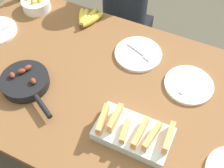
# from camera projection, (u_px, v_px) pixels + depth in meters

# --- Properties ---
(ground_plane) EXTENTS (14.00, 14.00, 0.00)m
(ground_plane) POSITION_uv_depth(u_px,v_px,m) (112.00, 152.00, 1.94)
(ground_plane) COLOR #565142
(dining_table) EXTENTS (1.78, 0.96, 0.75)m
(dining_table) POSITION_uv_depth(u_px,v_px,m) (112.00, 98.00, 1.40)
(dining_table) COLOR brown
(dining_table) RESTS_ON ground_plane
(banana_bunch) EXTENTS (0.17, 0.19, 0.04)m
(banana_bunch) POSITION_uv_depth(u_px,v_px,m) (87.00, 18.00, 1.61)
(banana_bunch) COLOR gold
(banana_bunch) RESTS_ON dining_table
(melon_tray) EXTENTS (0.32, 0.17, 0.10)m
(melon_tray) POSITION_uv_depth(u_px,v_px,m) (133.00, 133.00, 1.15)
(melon_tray) COLOR silver
(melon_tray) RESTS_ON dining_table
(skillet) EXTENTS (0.34, 0.24, 0.08)m
(skillet) POSITION_uv_depth(u_px,v_px,m) (26.00, 82.00, 1.32)
(skillet) COLOR black
(skillet) RESTS_ON dining_table
(empty_plate_far_right) EXTENTS (0.25, 0.25, 0.02)m
(empty_plate_far_right) POSITION_uv_depth(u_px,v_px,m) (138.00, 54.00, 1.45)
(empty_plate_far_right) COLOR white
(empty_plate_far_right) RESTS_ON dining_table
(empty_plate_mid_edge) EXTENTS (0.23, 0.23, 0.02)m
(empty_plate_mid_edge) POSITION_uv_depth(u_px,v_px,m) (189.00, 85.00, 1.33)
(empty_plate_mid_edge) COLOR white
(empty_plate_mid_edge) RESTS_ON dining_table
(fruit_bowl_mango) EXTENTS (0.17, 0.17, 0.12)m
(fruit_bowl_mango) POSITION_uv_depth(u_px,v_px,m) (36.00, 3.00, 1.66)
(fruit_bowl_mango) COLOR white
(fruit_bowl_mango) RESTS_ON dining_table
(person_figure) EXTENTS (0.33, 0.33, 1.22)m
(person_figure) POSITION_uv_depth(u_px,v_px,m) (124.00, 21.00, 1.99)
(person_figure) COLOR black
(person_figure) RESTS_ON ground_plane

